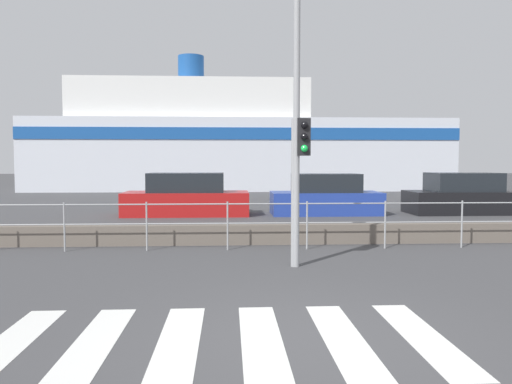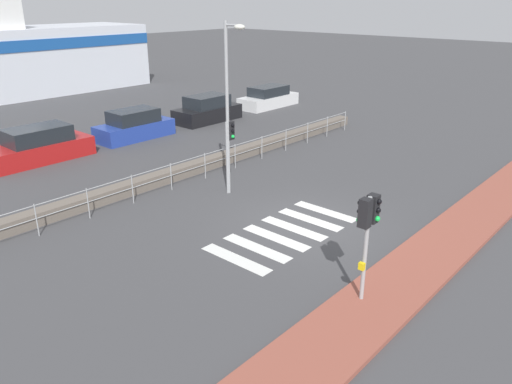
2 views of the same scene
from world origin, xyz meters
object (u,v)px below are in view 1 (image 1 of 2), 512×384
object	(u,v)px
streetlamp	(298,57)
parked_car_black	(463,196)
traffic_light_far	(300,158)
parked_car_red	(186,197)
parked_car_blue	(326,197)
ferry_boat	(231,144)

from	to	relation	value
streetlamp	parked_car_black	size ratio (longest dim) A/B	1.51
traffic_light_far	parked_car_red	xyz separation A→B (m)	(-2.85, 9.22, -1.35)
streetlamp	parked_car_red	world-z (taller)	streetlamp
streetlamp	parked_car_red	size ratio (longest dim) A/B	1.37
traffic_light_far	parked_car_black	xyz separation A→B (m)	(7.54, 9.22, -1.36)
traffic_light_far	parked_car_blue	bearing A→B (deg)	75.98
parked_car_blue	streetlamp	bearing A→B (deg)	-104.17
streetlamp	parked_car_black	distance (m)	12.47
parked_car_black	parked_car_red	bearing A→B (deg)	180.00
streetlamp	parked_car_black	xyz separation A→B (m)	(7.60, 9.37, -3.16)
streetlamp	parked_car_black	bearing A→B (deg)	50.95
ferry_boat	parked_car_blue	xyz separation A→B (m)	(3.45, -17.16, -2.56)
traffic_light_far	parked_car_black	distance (m)	11.99
traffic_light_far	streetlamp	distance (m)	1.81
streetlamp	ferry_boat	xyz separation A→B (m)	(-1.08, 26.53, -0.61)
parked_car_black	streetlamp	bearing A→B (deg)	-129.05
traffic_light_far	streetlamp	bearing A→B (deg)	-113.30
parked_car_red	streetlamp	bearing A→B (deg)	-73.43
ferry_boat	parked_car_red	world-z (taller)	ferry_boat
streetlamp	ferry_boat	size ratio (longest dim) A/B	0.22
parked_car_red	ferry_boat	bearing A→B (deg)	84.33
parked_car_red	parked_car_blue	xyz separation A→B (m)	(5.15, -0.00, -0.02)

